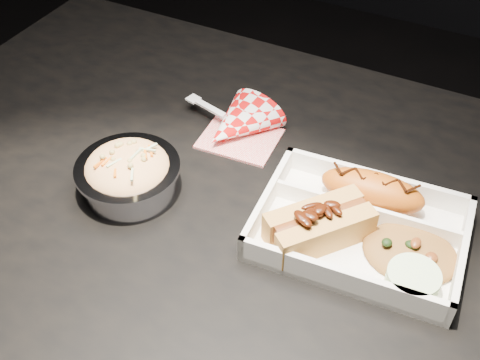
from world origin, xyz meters
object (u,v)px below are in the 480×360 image
object	(u,v)px
food_tray	(359,231)
fried_pastry	(372,190)
dining_table	(257,264)
foil_coleslaw_cup	(128,173)
napkin_fork	(237,125)
hotdog	(320,223)

from	to	relation	value
food_tray	fried_pastry	bearing A→B (deg)	90.00
dining_table	foil_coleslaw_cup	xyz separation A→B (m)	(-0.18, -0.03, 0.12)
napkin_fork	fried_pastry	bearing A→B (deg)	0.20
fried_pastry	foil_coleslaw_cup	xyz separation A→B (m)	(-0.30, -0.12, 0.00)
foil_coleslaw_cup	napkin_fork	distance (m)	0.19
foil_coleslaw_cup	napkin_fork	size ratio (longest dim) A/B	0.83
foil_coleslaw_cup	napkin_fork	bearing A→B (deg)	67.34
hotdog	napkin_fork	xyz separation A→B (m)	(-0.19, 0.14, -0.02)
foil_coleslaw_cup	napkin_fork	world-z (taller)	foil_coleslaw_cup
dining_table	fried_pastry	xyz separation A→B (m)	(0.12, 0.09, 0.12)
fried_pastry	napkin_fork	world-z (taller)	napkin_fork
fried_pastry	foil_coleslaw_cup	bearing A→B (deg)	-158.72
food_tray	foil_coleslaw_cup	distance (m)	0.31
food_tray	foil_coleslaw_cup	size ratio (longest dim) A/B	1.91
hotdog	napkin_fork	bearing A→B (deg)	91.54
hotdog	napkin_fork	world-z (taller)	napkin_fork
food_tray	napkin_fork	distance (m)	0.25
fried_pastry	hotdog	bearing A→B (deg)	-114.36
dining_table	food_tray	size ratio (longest dim) A/B	4.56
food_tray	napkin_fork	size ratio (longest dim) A/B	1.58
foil_coleslaw_cup	hotdog	bearing A→B (deg)	6.65
dining_table	food_tray	xyz separation A→B (m)	(0.12, 0.03, 0.10)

